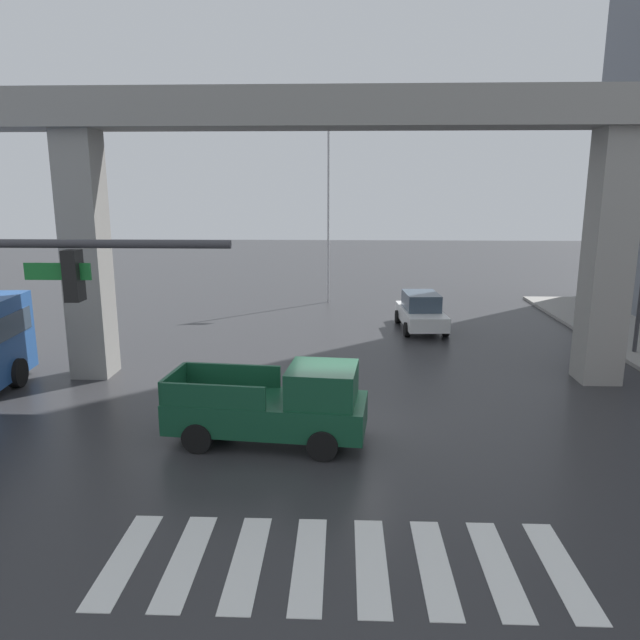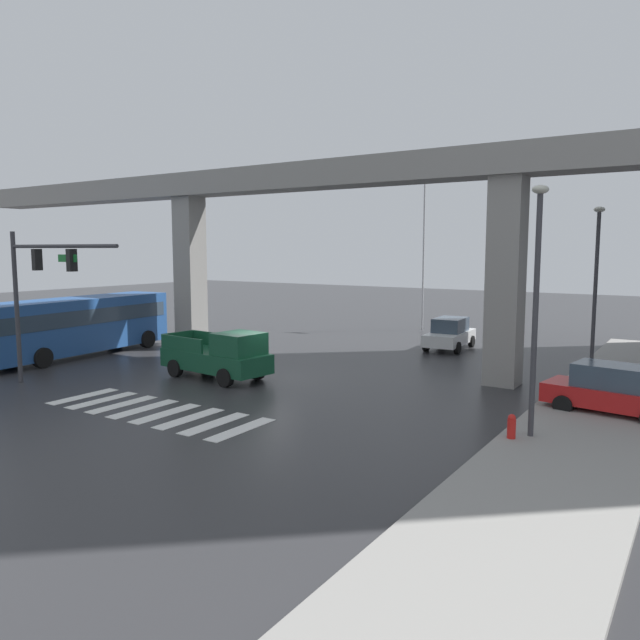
{
  "view_description": "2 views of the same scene",
  "coord_description": "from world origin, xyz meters",
  "views": [
    {
      "loc": [
        -0.0,
        -15.21,
        6.49
      ],
      "look_at": [
        -0.69,
        2.64,
        2.49
      ],
      "focal_mm": 33.33,
      "sensor_mm": 36.0,
      "label": 1
    },
    {
      "loc": [
        15.71,
        -19.8,
        5.49
      ],
      "look_at": [
        1.32,
        2.39,
        2.4
      ],
      "focal_mm": 34.13,
      "sensor_mm": 36.0,
      "label": 2
    }
  ],
  "objects": [
    {
      "name": "sedan_red",
      "position": [
        13.15,
        1.92,
        0.85
      ],
      "size": [
        4.51,
        2.43,
        1.72
      ],
      "color": "red",
      "rests_on": "ground"
    },
    {
      "name": "street_lamp_near_corner",
      "position": [
        11.56,
        -2.25,
        4.56
      ],
      "size": [
        0.44,
        0.7,
        7.24
      ],
      "color": "#38383D",
      "rests_on": "ground"
    },
    {
      "name": "city_bus",
      "position": [
        -11.68,
        -0.64,
        1.72
      ],
      "size": [
        3.47,
        10.97,
        2.99
      ],
      "color": "#234C8C",
      "rests_on": "ground"
    },
    {
      "name": "fire_hydrant",
      "position": [
        11.16,
        -2.78,
        0.43
      ],
      "size": [
        0.24,
        0.24,
        0.85
      ],
      "color": "red",
      "rests_on": "ground"
    },
    {
      "name": "crosswalk_stripes",
      "position": [
        0.0,
        -5.93,
        0.01
      ],
      "size": [
        8.25,
        2.8,
        0.01
      ],
      "color": "silver",
      "rests_on": "ground"
    },
    {
      "name": "elevated_overpass",
      "position": [
        0.0,
        4.64,
        8.01
      ],
      "size": [
        52.6,
        1.86,
        9.53
      ],
      "color": "gray",
      "rests_on": "ground"
    },
    {
      "name": "traffic_signal_mast",
      "position": [
        -6.47,
        -5.78,
        4.38
      ],
      "size": [
        6.49,
        0.32,
        6.2
      ],
      "color": "#38383D",
      "rests_on": "ground"
    },
    {
      "name": "flagpole",
      "position": [
        -0.74,
        18.55,
        6.2
      ],
      "size": [
        1.16,
        0.12,
        10.79
      ],
      "color": "silver",
      "rests_on": "ground"
    },
    {
      "name": "street_lamp_mid_block",
      "position": [
        11.56,
        7.87,
        4.56
      ],
      "size": [
        0.44,
        0.7,
        7.24
      ],
      "color": "#38383D",
      "rests_on": "ground"
    },
    {
      "name": "sidewalk_east",
      "position": [
        12.76,
        2.0,
        0.07
      ],
      "size": [
        4.0,
        36.0,
        0.15
      ],
      "primitive_type": "cube",
      "color": "gray",
      "rests_on": "ground"
    },
    {
      "name": "pickup_truck",
      "position": [
        -1.63,
        -0.82,
        0.99
      ],
      "size": [
        5.27,
        2.47,
        2.08
      ],
      "color": "#14472D",
      "rests_on": "ground"
    },
    {
      "name": "sedan_white",
      "position": [
        3.66,
        11.96,
        0.85
      ],
      "size": [
        2.16,
        4.4,
        1.72
      ],
      "color": "silver",
      "rests_on": "ground"
    },
    {
      "name": "ground_plane",
      "position": [
        0.0,
        0.0,
        0.0
      ],
      "size": [
        120.0,
        120.0,
        0.0
      ],
      "primitive_type": "plane",
      "color": "#2D2D30"
    }
  ]
}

